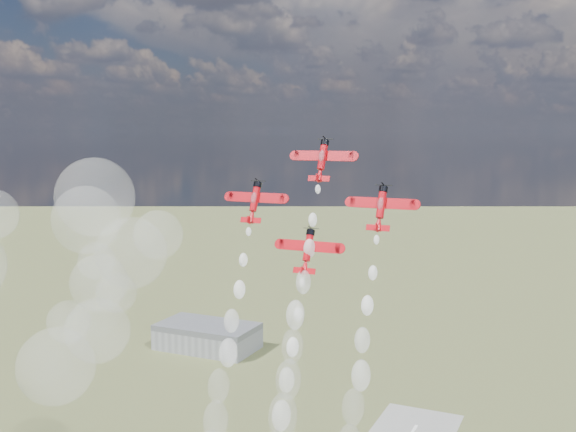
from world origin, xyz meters
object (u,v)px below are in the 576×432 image
Objects in this scene: plane_lead at (322,159)px; plane_right at (381,207)px; plane_slot at (308,250)px; hangar at (207,336)px; plane_left at (255,201)px.

plane_lead reaches higher than plane_right.
plane_right is at bearing 15.29° from plane_slot.
plane_slot is at bearing -164.71° from plane_right.
hangar is 218.37m from plane_left.
plane_lead is at bearing 164.71° from plane_right.
plane_slot is (-13.60, -3.72, -8.76)m from plane_right.
plane_slot is at bearing -90.00° from plane_lead.
hangar is 3.87× the size of plane_slot.
hangar is 3.87× the size of plane_lead.
plane_slot is (13.60, -3.72, -8.76)m from plane_left.
plane_lead is 16.60m from plane_right.
plane_right is 1.00× the size of plane_slot.
hangar is at bearing 130.29° from plane_right.
plane_lead reaches higher than hangar.
plane_left is 1.00× the size of plane_right.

